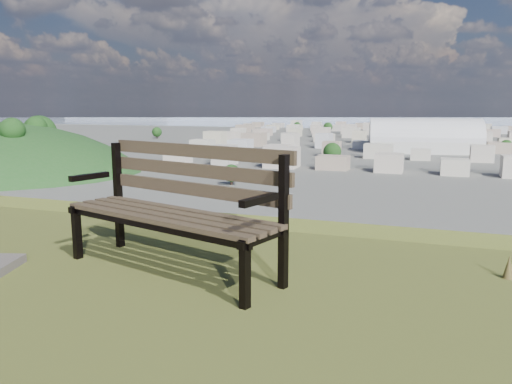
% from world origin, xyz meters
% --- Properties ---
extents(park_bench, '(1.94, 1.10, 0.97)m').
position_xyz_m(park_bench, '(-0.02, 2.59, 25.55)').
color(park_bench, '#483C29').
rests_on(park_bench, hilltop_mesa).
extents(arena, '(61.61, 33.42, 24.70)m').
position_xyz_m(arena, '(-2.54, 289.31, 5.82)').
color(arena, silver).
rests_on(arena, ground).
extents(city_blocks, '(395.00, 361.00, 7.00)m').
position_xyz_m(city_blocks, '(0.00, 394.44, 3.50)').
color(city_blocks, beige).
rests_on(city_blocks, ground).
extents(city_trees, '(406.52, 387.20, 9.98)m').
position_xyz_m(city_trees, '(-26.39, 319.00, 4.83)').
color(city_trees, '#312218').
rests_on(city_trees, ground).
extents(bay_water, '(2400.00, 700.00, 0.12)m').
position_xyz_m(bay_water, '(0.00, 900.00, 0.00)').
color(bay_water, '#97ABC0').
rests_on(bay_water, ground).
extents(far_hills, '(2050.00, 340.00, 60.00)m').
position_xyz_m(far_hills, '(-60.92, 1402.93, 25.47)').
color(far_hills, '#9AA5C0').
rests_on(far_hills, ground).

